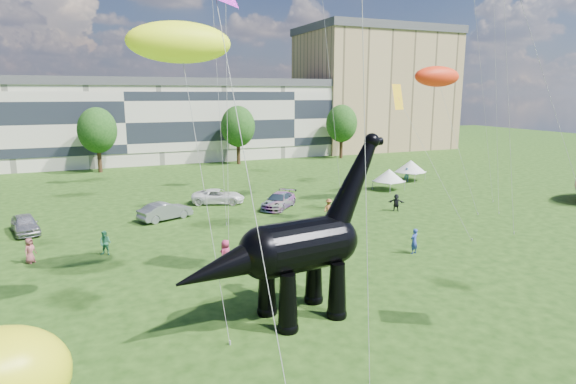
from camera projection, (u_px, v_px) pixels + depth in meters
name	position (u px, v px, depth m)	size (l,w,h in m)	color
ground	(405.00, 318.00, 23.53)	(220.00, 220.00, 0.00)	#16330C
terrace_row	(123.00, 124.00, 75.15)	(78.00, 11.00, 12.00)	beige
apartment_block	(374.00, 92.00, 95.21)	(28.00, 18.00, 22.00)	tan
tree_mid_left	(97.00, 127.00, 65.44)	(5.20, 5.20, 9.44)	#382314
tree_mid_right	(238.00, 123.00, 73.10)	(5.20, 5.20, 9.44)	#382314
tree_far_right	(342.00, 121.00, 79.99)	(5.20, 5.20, 9.44)	#382314
dinosaur_sculpture	(293.00, 250.00, 22.84)	(11.26, 3.55, 9.16)	black
car_silver	(25.00, 224.00, 37.55)	(1.76, 4.37, 1.49)	#A8A7AC
car_grey	(165.00, 211.00, 41.58)	(1.63, 4.68, 1.54)	gray
car_white	(218.00, 196.00, 47.72)	(2.38, 5.16, 1.43)	white
car_dark	(279.00, 201.00, 45.76)	(2.07, 5.09, 1.48)	#595960
gazebo_near	(389.00, 175.00, 54.26)	(4.23, 4.23, 2.39)	silver
gazebo_far	(411.00, 166.00, 60.13)	(4.89, 4.89, 2.57)	silver
visitors	(248.00, 222.00, 37.88)	(50.68, 23.29, 1.89)	gray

